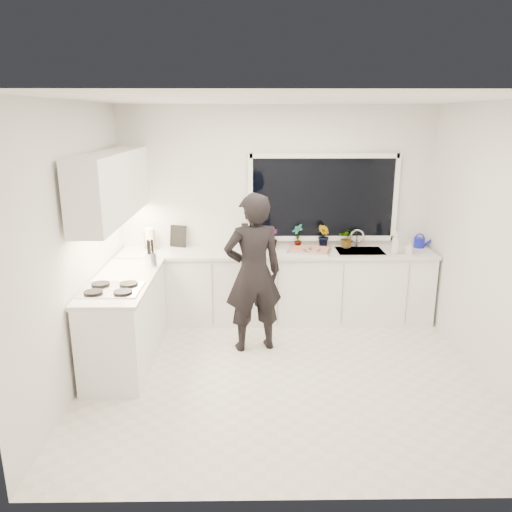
{
  "coord_description": "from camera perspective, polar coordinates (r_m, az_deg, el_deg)",
  "views": [
    {
      "loc": [
        -0.34,
        -4.6,
        2.55
      ],
      "look_at": [
        -0.28,
        0.4,
        1.15
      ],
      "focal_mm": 35.0,
      "sensor_mm": 36.0,
      "label": 1
    }
  ],
  "objects": [
    {
      "name": "ceiling",
      "position": [
        4.62,
        3.66,
        17.58
      ],
      "size": [
        4.0,
        3.5,
        0.02
      ],
      "primitive_type": "cube",
      "color": "white",
      "rests_on": "wall_back"
    },
    {
      "name": "utensil_crock",
      "position": [
        5.73,
        -11.91,
        -0.41
      ],
      "size": [
        0.17,
        0.17,
        0.16
      ],
      "primitive_type": "cylinder",
      "rotation": [
        0.0,
        0.0,
        -0.38
      ],
      "color": "silver",
      "rests_on": "countertop_left"
    },
    {
      "name": "stovetop",
      "position": [
        5.06,
        -16.19,
        -3.63
      ],
      "size": [
        0.56,
        0.48,
        0.03
      ],
      "primitive_type": "cube",
      "color": "black",
      "rests_on": "countertop_left"
    },
    {
      "name": "countertop_left",
      "position": [
        5.39,
        -15.0,
        -2.76
      ],
      "size": [
        0.62,
        1.6,
        0.04
      ],
      "primitive_type": "cube",
      "color": "silver",
      "rests_on": "base_cabinets_left"
    },
    {
      "name": "sink",
      "position": [
        6.44,
        11.76,
        0.17
      ],
      "size": [
        0.58,
        0.42,
        0.14
      ],
      "primitive_type": "cube",
      "color": "silver",
      "rests_on": "countertop_back"
    },
    {
      "name": "person",
      "position": [
        5.48,
        -0.32,
        -1.98
      ],
      "size": [
        0.73,
        0.57,
        1.79
      ],
      "primitive_type": "imported",
      "rotation": [
        0.0,
        0.0,
        3.38
      ],
      "color": "black",
      "rests_on": "floor"
    },
    {
      "name": "upper_cabinets",
      "position": [
        5.54,
        -16.05,
        7.77
      ],
      "size": [
        0.34,
        2.1,
        0.7
      ],
      "primitive_type": "cube",
      "color": "white",
      "rests_on": "wall_left"
    },
    {
      "name": "paper_towel_roll",
      "position": [
        6.46,
        -12.05,
        1.86
      ],
      "size": [
        0.13,
        0.13,
        0.26
      ],
      "primitive_type": "cylinder",
      "rotation": [
        0.0,
        0.0,
        -0.21
      ],
      "color": "white",
      "rests_on": "countertop_back"
    },
    {
      "name": "soap_bottles",
      "position": [
        6.36,
        16.06,
        1.36
      ],
      "size": [
        0.3,
        0.15,
        0.28
      ],
      "color": "#D8BF66",
      "rests_on": "countertop_back"
    },
    {
      "name": "base_cabinets_left",
      "position": [
        5.55,
        -14.67,
        -7.27
      ],
      "size": [
        0.58,
        1.6,
        0.88
      ],
      "primitive_type": "cube",
      "color": "white",
      "rests_on": "floor"
    },
    {
      "name": "faucet",
      "position": [
        6.59,
        11.47,
        1.97
      ],
      "size": [
        0.03,
        0.03,
        0.22
      ],
      "primitive_type": "cylinder",
      "color": "silver",
      "rests_on": "countertop_back"
    },
    {
      "name": "floor",
      "position": [
        5.28,
        3.14,
        -13.4
      ],
      "size": [
        4.0,
        3.5,
        0.02
      ],
      "primitive_type": "cube",
      "color": "beige",
      "rests_on": "ground"
    },
    {
      "name": "base_cabinets_back",
      "position": [
        6.42,
        2.34,
        -3.56
      ],
      "size": [
        3.92,
        0.58,
        0.88
      ],
      "primitive_type": "cube",
      "color": "white",
      "rests_on": "floor"
    },
    {
      "name": "wall_left",
      "position": [
        5.04,
        -20.05,
        0.89
      ],
      "size": [
        0.02,
        3.5,
        2.7
      ],
      "primitive_type": "cube",
      "color": "white",
      "rests_on": "ground"
    },
    {
      "name": "watering_can",
      "position": [
        6.77,
        18.15,
        1.49
      ],
      "size": [
        0.14,
        0.14,
        0.13
      ],
      "primitive_type": "cylinder",
      "rotation": [
        0.0,
        0.0,
        -0.02
      ],
      "color": "#1219AB",
      "rests_on": "countertop_back"
    },
    {
      "name": "herb_plants",
      "position": [
        6.45,
        7.23,
        2.16
      ],
      "size": [
        1.18,
        0.23,
        0.31
      ],
      "color": "#26662D",
      "rests_on": "countertop_back"
    },
    {
      "name": "window",
      "position": [
        6.48,
        7.66,
        6.62
      ],
      "size": [
        1.8,
        0.02,
        1.0
      ],
      "primitive_type": "cube",
      "color": "black",
      "rests_on": "wall_back"
    },
    {
      "name": "pizza_tray",
      "position": [
        6.28,
        6.14,
        0.65
      ],
      "size": [
        0.59,
        0.5,
        0.03
      ],
      "primitive_type": "cube",
      "rotation": [
        0.0,
        0.0,
        -0.27
      ],
      "color": "silver",
      "rests_on": "countertop_back"
    },
    {
      "name": "countertop_back",
      "position": [
        6.28,
        2.39,
        0.38
      ],
      "size": [
        3.94,
        0.62,
        0.04
      ],
      "primitive_type": "cube",
      "color": "silver",
      "rests_on": "base_cabinets_back"
    },
    {
      "name": "wall_right",
      "position": [
        5.31,
        25.57,
        1.0
      ],
      "size": [
        0.02,
        3.5,
        2.7
      ],
      "primitive_type": "cube",
      "color": "white",
      "rests_on": "ground"
    },
    {
      "name": "picture_frame_large",
      "position": [
        6.53,
        -8.89,
        2.26
      ],
      "size": [
        0.21,
        0.09,
        0.28
      ],
      "primitive_type": "cube",
      "rotation": [
        0.0,
        0.0,
        -0.34
      ],
      "color": "black",
      "rests_on": "countertop_back"
    },
    {
      "name": "pizza",
      "position": [
        6.28,
        6.14,
        0.8
      ],
      "size": [
        0.54,
        0.45,
        0.01
      ],
      "primitive_type": "cube",
      "rotation": [
        0.0,
        0.0,
        -0.27
      ],
      "color": "#BC4319",
      "rests_on": "pizza_tray"
    },
    {
      "name": "knife_block",
      "position": [
        6.5,
        -12.03,
        1.77
      ],
      "size": [
        0.16,
        0.14,
        0.22
      ],
      "primitive_type": "cube",
      "rotation": [
        0.0,
        0.0,
        0.35
      ],
      "color": "#997847",
      "rests_on": "countertop_back"
    },
    {
      "name": "picture_frame_small",
      "position": [
        6.47,
        -0.63,
        2.4
      ],
      "size": [
        0.25,
        0.08,
        0.3
      ],
      "primitive_type": "cube",
      "rotation": [
        0.0,
        0.0,
        -0.25
      ],
      "color": "black",
      "rests_on": "countertop_back"
    },
    {
      "name": "wall_back",
      "position": [
        6.49,
        2.28,
        4.96
      ],
      "size": [
        4.0,
        0.02,
        2.7
      ],
      "primitive_type": "cube",
      "color": "white",
      "rests_on": "ground"
    }
  ]
}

